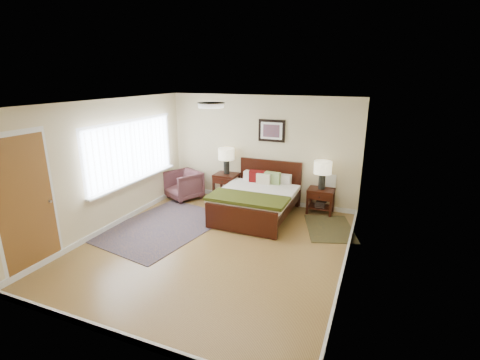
% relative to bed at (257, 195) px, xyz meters
% --- Properties ---
extents(floor, '(5.00, 5.00, 0.00)m').
position_rel_bed_xyz_m(floor, '(-0.25, -1.56, -0.48)').
color(floor, olive).
rests_on(floor, ground).
extents(back_wall, '(4.50, 0.04, 2.50)m').
position_rel_bed_xyz_m(back_wall, '(-0.25, 0.94, 0.77)').
color(back_wall, beige).
rests_on(back_wall, ground).
extents(front_wall, '(4.50, 0.04, 2.50)m').
position_rel_bed_xyz_m(front_wall, '(-0.25, -4.06, 0.77)').
color(front_wall, beige).
rests_on(front_wall, ground).
extents(left_wall, '(0.04, 5.00, 2.50)m').
position_rel_bed_xyz_m(left_wall, '(-2.50, -1.56, 0.77)').
color(left_wall, beige).
rests_on(left_wall, ground).
extents(right_wall, '(0.04, 5.00, 2.50)m').
position_rel_bed_xyz_m(right_wall, '(2.00, -1.56, 0.77)').
color(right_wall, beige).
rests_on(right_wall, ground).
extents(ceiling, '(4.50, 5.00, 0.02)m').
position_rel_bed_xyz_m(ceiling, '(-0.25, -1.56, 2.02)').
color(ceiling, white).
rests_on(ceiling, back_wall).
extents(window, '(0.11, 2.72, 1.32)m').
position_rel_bed_xyz_m(window, '(-2.45, -0.86, 0.90)').
color(window, silver).
rests_on(window, left_wall).
extents(door, '(0.06, 1.00, 2.18)m').
position_rel_bed_xyz_m(door, '(-2.48, -3.31, 0.60)').
color(door, silver).
rests_on(door, ground).
extents(ceil_fixture, '(0.44, 0.44, 0.08)m').
position_rel_bed_xyz_m(ceil_fixture, '(-0.25, -1.56, 1.99)').
color(ceil_fixture, white).
rests_on(ceil_fixture, ceiling).
extents(bed, '(1.59, 1.91, 1.03)m').
position_rel_bed_xyz_m(bed, '(0.00, 0.00, 0.00)').
color(bed, '#321307').
rests_on(bed, ground).
extents(wall_art, '(0.62, 0.05, 0.50)m').
position_rel_bed_xyz_m(wall_art, '(0.00, 0.91, 1.24)').
color(wall_art, black).
rests_on(wall_art, back_wall).
extents(nightstand_left, '(0.55, 0.49, 0.65)m').
position_rel_bed_xyz_m(nightstand_left, '(-1.03, 0.69, 0.05)').
color(nightstand_left, '#321307').
rests_on(nightstand_left, ground).
extents(nightstand_right, '(0.56, 0.42, 0.55)m').
position_rel_bed_xyz_m(nightstand_right, '(1.22, 0.69, -0.13)').
color(nightstand_right, '#321307').
rests_on(nightstand_right, ground).
extents(lamp_left, '(0.38, 0.38, 0.61)m').
position_rel_bed_xyz_m(lamp_left, '(-1.03, 0.71, 0.62)').
color(lamp_left, black).
rests_on(lamp_left, nightstand_left).
extents(lamp_right, '(0.38, 0.38, 0.61)m').
position_rel_bed_xyz_m(lamp_right, '(1.22, 0.71, 0.51)').
color(lamp_right, black).
rests_on(lamp_right, nightstand_right).
extents(armchair, '(0.99, 1.00, 0.69)m').
position_rel_bed_xyz_m(armchair, '(-2.05, 0.38, -0.13)').
color(armchair, brown).
rests_on(armchair, ground).
extents(rug_persian, '(2.17, 2.77, 0.01)m').
position_rel_bed_xyz_m(rug_persian, '(-1.56, -1.24, -0.47)').
color(rug_persian, '#0C1B3C').
rests_on(rug_persian, ground).
extents(rug_navy, '(1.23, 1.51, 0.01)m').
position_rel_bed_xyz_m(rug_navy, '(1.55, -0.05, -0.47)').
color(rug_navy, black).
rests_on(rug_navy, ground).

